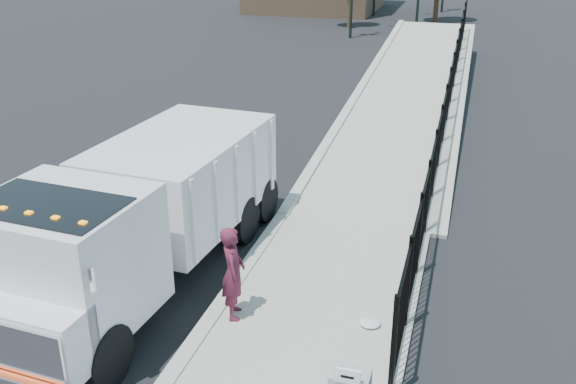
# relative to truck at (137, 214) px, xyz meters

# --- Properties ---
(ground) EXTENTS (120.00, 120.00, 0.00)m
(ground) POSITION_rel_truck_xyz_m (1.90, -0.11, -1.63)
(ground) COLOR black
(ground) RESTS_ON ground
(sidewalk) EXTENTS (3.55, 12.00, 0.12)m
(sidewalk) POSITION_rel_truck_xyz_m (3.83, -2.11, -1.57)
(sidewalk) COLOR #9E998E
(sidewalk) RESTS_ON ground
(curb) EXTENTS (0.30, 12.00, 0.16)m
(curb) POSITION_rel_truck_xyz_m (1.90, -2.11, -1.55)
(curb) COLOR #ADAAA3
(curb) RESTS_ON ground
(ramp) EXTENTS (3.95, 24.06, 3.19)m
(ramp) POSITION_rel_truck_xyz_m (4.03, 15.89, -1.63)
(ramp) COLOR #9E998E
(ramp) RESTS_ON ground
(iron_fence) EXTENTS (0.10, 28.00, 1.80)m
(iron_fence) POSITION_rel_truck_xyz_m (5.45, 11.89, -0.73)
(iron_fence) COLOR black
(iron_fence) RESTS_ON ground
(truck) EXTENTS (3.34, 8.65, 2.90)m
(truck) POSITION_rel_truck_xyz_m (0.00, 0.00, 0.00)
(truck) COLOR black
(truck) RESTS_ON ground
(worker) EXTENTS (0.64, 0.78, 1.85)m
(worker) POSITION_rel_truck_xyz_m (2.30, -0.70, -0.59)
(worker) COLOR #571A2D
(worker) RESTS_ON sidewalk
(arrow_sign) EXTENTS (0.35, 0.04, 0.22)m
(arrow_sign) POSITION_rel_truck_xyz_m (5.00, -3.50, -0.15)
(arrow_sign) COLOR white
(arrow_sign) RESTS_ON utility_cabinet
(debris) EXTENTS (0.41, 0.41, 0.10)m
(debris) POSITION_rel_truck_xyz_m (4.83, -0.30, -1.46)
(debris) COLOR silver
(debris) RESTS_ON sidewalk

